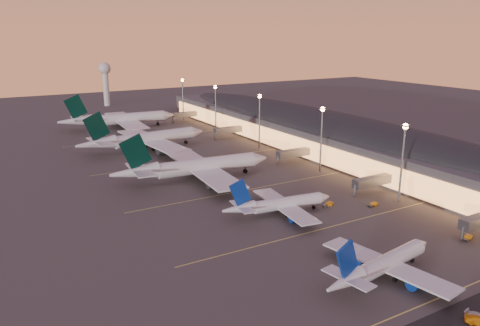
{
  "coord_description": "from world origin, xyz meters",
  "views": [
    {
      "loc": [
        -81.76,
        -98.52,
        53.06
      ],
      "look_at": [
        2.0,
        45.0,
        7.0
      ],
      "focal_mm": 35.0,
      "sensor_mm": 36.0,
      "label": 1
    }
  ],
  "objects_px": {
    "airliner_wide_far": "(119,119)",
    "airliner_wide_mid": "(144,139)",
    "service_van_c": "(480,319)",
    "baggage_tug_c": "(373,205)",
    "service_van_b": "(480,321)",
    "airliner_wide_near": "(194,167)",
    "radar_tower": "(105,77)",
    "baggage_tug_d": "(328,205)",
    "baggage_tug_b": "(468,238)",
    "airliner_narrow_north": "(278,204)",
    "airliner_narrow_south": "(382,265)"
  },
  "relations": [
    {
      "from": "airliner_wide_far",
      "to": "radar_tower",
      "type": "xyz_separation_m",
      "value": [
        17.94,
        93.47,
        16.4
      ]
    },
    {
      "from": "airliner_wide_mid",
      "to": "service_van_c",
      "type": "distance_m",
      "value": 164.29
    },
    {
      "from": "airliner_narrow_north",
      "to": "airliner_wide_near",
      "type": "bearing_deg",
      "value": 106.63
    },
    {
      "from": "airliner_narrow_north",
      "to": "baggage_tug_d",
      "type": "relative_size",
      "value": 9.31
    },
    {
      "from": "radar_tower",
      "to": "service_van_b",
      "type": "height_order",
      "value": "radar_tower"
    },
    {
      "from": "airliner_narrow_south",
      "to": "service_van_c",
      "type": "bearing_deg",
      "value": -88.52
    },
    {
      "from": "baggage_tug_b",
      "to": "baggage_tug_c",
      "type": "relative_size",
      "value": 1.07
    },
    {
      "from": "airliner_narrow_north",
      "to": "airliner_wide_near",
      "type": "distance_m",
      "value": 45.16
    },
    {
      "from": "radar_tower",
      "to": "airliner_wide_mid",
      "type": "bearing_deg",
      "value": -98.49
    },
    {
      "from": "service_van_c",
      "to": "baggage_tug_c",
      "type": "bearing_deg",
      "value": 48.78
    },
    {
      "from": "baggage_tug_d",
      "to": "airliner_narrow_south",
      "type": "bearing_deg",
      "value": -128.37
    },
    {
      "from": "radar_tower",
      "to": "service_van_c",
      "type": "bearing_deg",
      "value": -92.39
    },
    {
      "from": "service_van_b",
      "to": "airliner_narrow_north",
      "type": "bearing_deg",
      "value": 52.43
    },
    {
      "from": "airliner_wide_mid",
      "to": "baggage_tug_b",
      "type": "bearing_deg",
      "value": -78.74
    },
    {
      "from": "radar_tower",
      "to": "service_van_c",
      "type": "relative_size",
      "value": 5.88
    },
    {
      "from": "airliner_narrow_north",
      "to": "baggage_tug_d",
      "type": "bearing_deg",
      "value": 1.32
    },
    {
      "from": "airliner_wide_near",
      "to": "baggage_tug_b",
      "type": "xyz_separation_m",
      "value": [
        40.64,
        -84.77,
        -4.59
      ]
    },
    {
      "from": "airliner_wide_mid",
      "to": "radar_tower",
      "type": "distance_m",
      "value": 153.11
    },
    {
      "from": "airliner_narrow_south",
      "to": "radar_tower",
      "type": "xyz_separation_m",
      "value": [
        17.03,
        293.2,
        18.49
      ]
    },
    {
      "from": "radar_tower",
      "to": "baggage_tug_d",
      "type": "distance_m",
      "value": 252.76
    },
    {
      "from": "airliner_wide_near",
      "to": "baggage_tug_b",
      "type": "height_order",
      "value": "airliner_wide_near"
    },
    {
      "from": "airliner_wide_mid",
      "to": "baggage_tug_d",
      "type": "bearing_deg",
      "value": -80.89
    },
    {
      "from": "airliner_wide_far",
      "to": "radar_tower",
      "type": "bearing_deg",
      "value": 82.47
    },
    {
      "from": "radar_tower",
      "to": "baggage_tug_c",
      "type": "distance_m",
      "value": 260.4
    },
    {
      "from": "radar_tower",
      "to": "service_van_c",
      "type": "distance_m",
      "value": 315.47
    },
    {
      "from": "airliner_wide_mid",
      "to": "baggage_tug_b",
      "type": "relative_size",
      "value": 16.54
    },
    {
      "from": "radar_tower",
      "to": "baggage_tug_b",
      "type": "height_order",
      "value": "radar_tower"
    },
    {
      "from": "airliner_wide_near",
      "to": "radar_tower",
      "type": "distance_m",
      "value": 207.27
    },
    {
      "from": "baggage_tug_d",
      "to": "service_van_c",
      "type": "height_order",
      "value": "service_van_c"
    },
    {
      "from": "airliner_narrow_south",
      "to": "airliner_wide_far",
      "type": "height_order",
      "value": "airliner_wide_far"
    },
    {
      "from": "airliner_wide_mid",
      "to": "airliner_wide_far",
      "type": "distance_m",
      "value": 57.25
    },
    {
      "from": "baggage_tug_c",
      "to": "airliner_wide_near",
      "type": "bearing_deg",
      "value": 119.66
    },
    {
      "from": "airliner_narrow_north",
      "to": "baggage_tug_c",
      "type": "relative_size",
      "value": 10.08
    },
    {
      "from": "airliner_narrow_north",
      "to": "airliner_wide_mid",
      "type": "xyz_separation_m",
      "value": [
        -7.51,
        99.39,
        1.91
      ]
    },
    {
      "from": "baggage_tug_d",
      "to": "service_van_b",
      "type": "height_order",
      "value": "service_van_b"
    },
    {
      "from": "baggage_tug_d",
      "to": "airliner_wide_near",
      "type": "bearing_deg",
      "value": 106.21
    },
    {
      "from": "airliner_narrow_south",
      "to": "baggage_tug_d",
      "type": "bearing_deg",
      "value": 55.14
    },
    {
      "from": "airliner_narrow_south",
      "to": "service_van_b",
      "type": "xyz_separation_m",
      "value": [
        3.34,
        -21.67,
        -2.58
      ]
    },
    {
      "from": "baggage_tug_b",
      "to": "airliner_narrow_north",
      "type": "bearing_deg",
      "value": 110.92
    },
    {
      "from": "radar_tower",
      "to": "baggage_tug_b",
      "type": "bearing_deg",
      "value": -86.37
    },
    {
      "from": "radar_tower",
      "to": "airliner_narrow_north",
      "type": "bearing_deg",
      "value": -93.43
    },
    {
      "from": "baggage_tug_b",
      "to": "baggage_tug_c",
      "type": "height_order",
      "value": "baggage_tug_b"
    },
    {
      "from": "airliner_wide_near",
      "to": "service_van_b",
      "type": "height_order",
      "value": "airliner_wide_near"
    },
    {
      "from": "airliner_wide_far",
      "to": "baggage_tug_b",
      "type": "height_order",
      "value": "airliner_wide_far"
    },
    {
      "from": "airliner_wide_far",
      "to": "airliner_wide_mid",
      "type": "bearing_deg",
      "value": -91.2
    },
    {
      "from": "service_van_b",
      "to": "service_van_c",
      "type": "bearing_deg",
      "value": -4.65
    },
    {
      "from": "airliner_wide_far",
      "to": "baggage_tug_d",
      "type": "xyz_separation_m",
      "value": [
        21.06,
        -158.37,
        -4.97
      ]
    },
    {
      "from": "baggage_tug_c",
      "to": "service_van_b",
      "type": "distance_m",
      "value": 62.95
    },
    {
      "from": "airliner_wide_mid",
      "to": "radar_tower",
      "type": "height_order",
      "value": "radar_tower"
    },
    {
      "from": "airliner_narrow_north",
      "to": "baggage_tug_d",
      "type": "distance_m",
      "value": 18.39
    }
  ]
}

